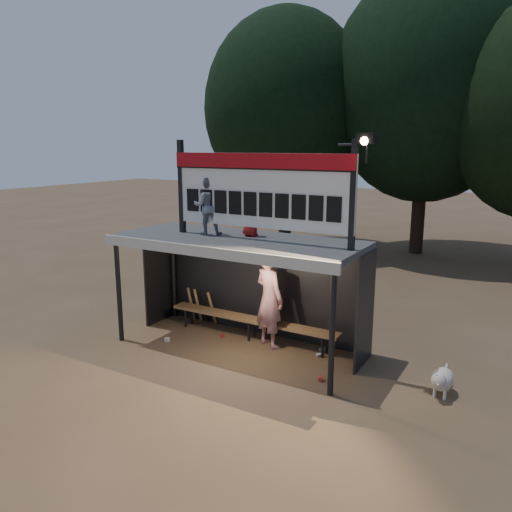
% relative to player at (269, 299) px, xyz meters
% --- Properties ---
extents(ground, '(80.00, 80.00, 0.00)m').
position_rel_player_xyz_m(ground, '(-0.50, -0.43, -1.03)').
color(ground, brown).
rests_on(ground, ground).
extents(player, '(0.88, 0.75, 2.06)m').
position_rel_player_xyz_m(player, '(0.00, 0.00, 0.00)').
color(player, silver).
rests_on(player, ground).
extents(child_a, '(0.72, 0.68, 1.18)m').
position_rel_player_xyz_m(child_a, '(-1.23, -0.39, 1.88)').
color(child_a, slate).
rests_on(child_a, dugout_shelter).
extents(child_b, '(0.45, 0.33, 0.85)m').
position_rel_player_xyz_m(child_b, '(-0.38, -0.11, 1.72)').
color(child_b, maroon).
rests_on(child_b, dugout_shelter).
extents(dugout_shelter, '(5.10, 2.08, 2.32)m').
position_rel_player_xyz_m(dugout_shelter, '(-0.50, -0.18, 0.82)').
color(dugout_shelter, '#414144').
rests_on(dugout_shelter, ground).
extents(scoreboard_assembly, '(4.10, 0.27, 1.99)m').
position_rel_player_xyz_m(scoreboard_assembly, '(0.05, -0.44, 2.30)').
color(scoreboard_assembly, black).
rests_on(scoreboard_assembly, dugout_shelter).
extents(bench, '(4.00, 0.35, 0.48)m').
position_rel_player_xyz_m(bench, '(-0.50, 0.12, -0.59)').
color(bench, olive).
rests_on(bench, ground).
extents(tree_left, '(6.46, 6.46, 9.27)m').
position_rel_player_xyz_m(tree_left, '(-4.50, 9.57, 4.49)').
color(tree_left, black).
rests_on(tree_left, ground).
extents(tree_mid, '(7.22, 7.22, 10.36)m').
position_rel_player_xyz_m(tree_mid, '(0.50, 11.07, 5.14)').
color(tree_mid, black).
rests_on(tree_mid, ground).
extents(dog, '(0.36, 0.81, 0.49)m').
position_rel_player_xyz_m(dog, '(3.52, -0.41, -0.75)').
color(dog, beige).
rests_on(dog, ground).
extents(bats, '(0.67, 0.35, 0.84)m').
position_rel_player_xyz_m(bats, '(-2.03, 0.39, -0.60)').
color(bats, '#966B46').
rests_on(bats, ground).
extents(litter, '(3.67, 1.36, 0.08)m').
position_rel_player_xyz_m(litter, '(0.21, -0.16, -0.99)').
color(litter, '#AD2B1D').
rests_on(litter, ground).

